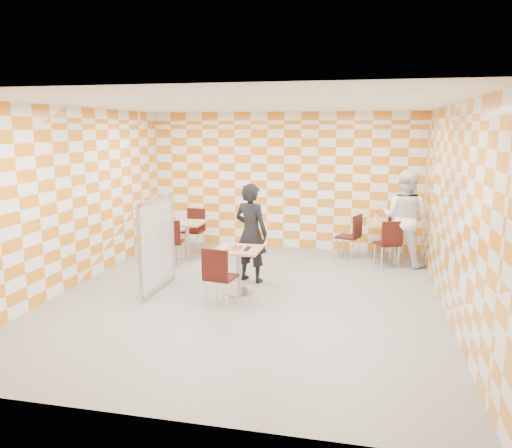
{
  "coord_description": "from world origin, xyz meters",
  "views": [
    {
      "loc": [
        1.78,
        -7.4,
        2.65
      ],
      "look_at": [
        0.1,
        0.2,
        1.15
      ],
      "focal_mm": 35.0,
      "sensor_mm": 36.0,
      "label": 1
    }
  ],
  "objects_px": {
    "man_white": "(405,218)",
    "soda_bottle": "(390,218)",
    "main_table": "(239,263)",
    "sport_bottle": "(376,217)",
    "second_table": "(383,235)",
    "man_dark": "(251,233)",
    "chair_empty_near": "(171,239)",
    "chair_main_front": "(218,273)",
    "chair_second_front": "(389,240)",
    "partition": "(157,244)",
    "chair_empty_far": "(195,226)",
    "empty_table": "(187,233)",
    "chair_second_side": "(352,233)"
  },
  "relations": [
    {
      "from": "chair_second_side",
      "to": "soda_bottle",
      "type": "xyz_separation_m",
      "value": [
        0.73,
        0.14,
        0.31
      ]
    },
    {
      "from": "main_table",
      "to": "man_white",
      "type": "distance_m",
      "value": 3.63
    },
    {
      "from": "empty_table",
      "to": "man_white",
      "type": "height_order",
      "value": "man_white"
    },
    {
      "from": "chair_second_side",
      "to": "partition",
      "type": "xyz_separation_m",
      "value": [
        -3.06,
        -2.77,
        0.25
      ]
    },
    {
      "from": "sport_bottle",
      "to": "soda_bottle",
      "type": "height_order",
      "value": "soda_bottle"
    },
    {
      "from": "chair_main_front",
      "to": "chair_empty_near",
      "type": "distance_m",
      "value": 2.58
    },
    {
      "from": "man_dark",
      "to": "empty_table",
      "type": "bearing_deg",
      "value": -18.62
    },
    {
      "from": "man_white",
      "to": "sport_bottle",
      "type": "relative_size",
      "value": 9.36
    },
    {
      "from": "sport_bottle",
      "to": "soda_bottle",
      "type": "distance_m",
      "value": 0.31
    },
    {
      "from": "main_table",
      "to": "chair_second_front",
      "type": "height_order",
      "value": "chair_second_front"
    },
    {
      "from": "chair_main_front",
      "to": "man_white",
      "type": "xyz_separation_m",
      "value": [
        2.85,
        3.1,
        0.39
      ]
    },
    {
      "from": "man_dark",
      "to": "sport_bottle",
      "type": "height_order",
      "value": "man_dark"
    },
    {
      "from": "empty_table",
      "to": "man_white",
      "type": "xyz_separation_m",
      "value": [
        4.34,
        0.36,
        0.43
      ]
    },
    {
      "from": "chair_main_front",
      "to": "partition",
      "type": "distance_m",
      "value": 1.36
    },
    {
      "from": "chair_empty_near",
      "to": "soda_bottle",
      "type": "height_order",
      "value": "soda_bottle"
    },
    {
      "from": "chair_main_front",
      "to": "chair_second_front",
      "type": "bearing_deg",
      "value": 47.77
    },
    {
      "from": "chair_main_front",
      "to": "soda_bottle",
      "type": "relative_size",
      "value": 4.02
    },
    {
      "from": "chair_empty_far",
      "to": "man_white",
      "type": "distance_m",
      "value": 4.41
    },
    {
      "from": "main_table",
      "to": "sport_bottle",
      "type": "height_order",
      "value": "sport_bottle"
    },
    {
      "from": "second_table",
      "to": "man_white",
      "type": "bearing_deg",
      "value": -45.16
    },
    {
      "from": "chair_second_front",
      "to": "soda_bottle",
      "type": "xyz_separation_m",
      "value": [
        0.02,
        0.66,
        0.31
      ]
    },
    {
      "from": "chair_empty_near",
      "to": "partition",
      "type": "xyz_separation_m",
      "value": [
        0.36,
        -1.47,
        0.25
      ]
    },
    {
      "from": "chair_empty_near",
      "to": "man_dark",
      "type": "relative_size",
      "value": 0.53
    },
    {
      "from": "sport_bottle",
      "to": "second_table",
      "type": "bearing_deg",
      "value": -46.5
    },
    {
      "from": "chair_empty_near",
      "to": "main_table",
      "type": "bearing_deg",
      "value": -37.75
    },
    {
      "from": "man_white",
      "to": "soda_bottle",
      "type": "xyz_separation_m",
      "value": [
        -0.26,
        0.39,
        -0.08
      ]
    },
    {
      "from": "empty_table",
      "to": "chair_empty_near",
      "type": "height_order",
      "value": "chair_empty_near"
    },
    {
      "from": "chair_second_front",
      "to": "sport_bottle",
      "type": "xyz_separation_m",
      "value": [
        -0.25,
        0.81,
        0.29
      ]
    },
    {
      "from": "chair_main_front",
      "to": "soda_bottle",
      "type": "distance_m",
      "value": 4.36
    },
    {
      "from": "chair_main_front",
      "to": "man_white",
      "type": "height_order",
      "value": "man_white"
    },
    {
      "from": "soda_bottle",
      "to": "empty_table",
      "type": "bearing_deg",
      "value": -169.53
    },
    {
      "from": "chair_second_front",
      "to": "chair_empty_far",
      "type": "distance_m",
      "value": 4.13
    },
    {
      "from": "man_dark",
      "to": "chair_second_front",
      "type": "bearing_deg",
      "value": -130.09
    },
    {
      "from": "second_table",
      "to": "chair_empty_far",
      "type": "bearing_deg",
      "value": -177.74
    },
    {
      "from": "sport_bottle",
      "to": "chair_main_front",
      "type": "bearing_deg",
      "value": -122.49
    },
    {
      "from": "chair_second_front",
      "to": "partition",
      "type": "distance_m",
      "value": 4.4
    },
    {
      "from": "second_table",
      "to": "sport_bottle",
      "type": "bearing_deg",
      "value": 133.5
    },
    {
      "from": "main_table",
      "to": "partition",
      "type": "relative_size",
      "value": 0.48
    },
    {
      "from": "second_table",
      "to": "chair_second_front",
      "type": "bearing_deg",
      "value": -81.43
    },
    {
      "from": "soda_bottle",
      "to": "chair_second_front",
      "type": "bearing_deg",
      "value": -91.81
    },
    {
      "from": "chair_empty_near",
      "to": "man_white",
      "type": "xyz_separation_m",
      "value": [
        4.42,
        1.05,
        0.39
      ]
    },
    {
      "from": "partition",
      "to": "man_dark",
      "type": "height_order",
      "value": "man_dark"
    },
    {
      "from": "man_dark",
      "to": "man_white",
      "type": "height_order",
      "value": "man_white"
    },
    {
      "from": "man_white",
      "to": "chair_second_front",
      "type": "bearing_deg",
      "value": 67.84
    },
    {
      "from": "sport_bottle",
      "to": "man_dark",
      "type": "bearing_deg",
      "value": -134.15
    },
    {
      "from": "main_table",
      "to": "second_table",
      "type": "height_order",
      "value": "same"
    },
    {
      "from": "chair_second_front",
      "to": "man_dark",
      "type": "height_order",
      "value": "man_dark"
    },
    {
      "from": "main_table",
      "to": "sport_bottle",
      "type": "bearing_deg",
      "value": 52.98
    },
    {
      "from": "main_table",
      "to": "chair_empty_near",
      "type": "relative_size",
      "value": 0.81
    },
    {
      "from": "man_dark",
      "to": "sport_bottle",
      "type": "relative_size",
      "value": 8.66
    }
  ]
}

